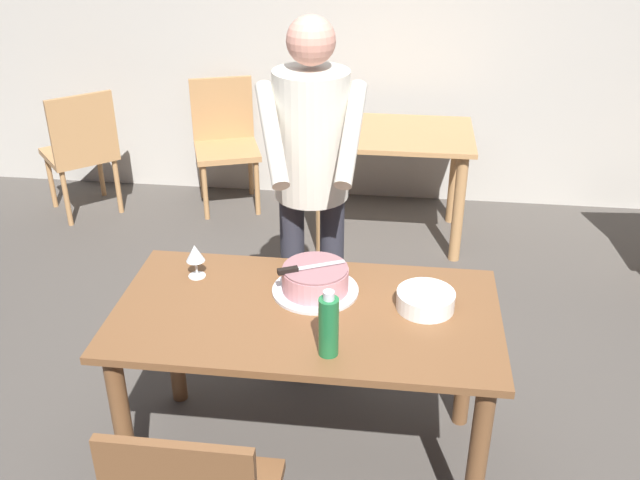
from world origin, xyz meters
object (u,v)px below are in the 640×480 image
object	(u,v)px
person_cutting_cake	(312,169)
water_bottle	(329,326)
main_dining_table	(307,338)
cake_on_platter	(315,280)
background_chair_2	(81,149)
cake_knife	(297,269)
background_table	(392,156)
background_chair_1	(225,139)
plate_stack	(426,300)
wine_glass_near	(195,254)

from	to	relation	value
person_cutting_cake	water_bottle	bearing A→B (deg)	-78.73
main_dining_table	person_cutting_cake	xyz separation A→B (m)	(-0.06, 0.59, 0.45)
cake_on_platter	background_chair_2	world-z (taller)	background_chair_2
main_dining_table	cake_knife	bearing A→B (deg)	114.63
cake_knife	background_table	world-z (taller)	cake_knife
water_bottle	person_cutting_cake	distance (m)	0.89
cake_knife	person_cutting_cake	size ratio (longest dim) A/B	0.15
background_table	cake_knife	bearing A→B (deg)	-98.92
cake_on_platter	background_chair_1	bearing A→B (deg)	112.04
plate_stack	background_chair_1	world-z (taller)	background_chair_1
wine_glass_near	background_table	bearing A→B (deg)	68.67
cake_knife	wine_glass_near	distance (m)	0.44
wine_glass_near	background_table	world-z (taller)	wine_glass_near
plate_stack	cake_on_platter	bearing A→B (deg)	171.31
background_chair_2	water_bottle	bearing A→B (deg)	-50.70
cake_on_platter	wine_glass_near	size ratio (longest dim) A/B	2.36
main_dining_table	background_table	xyz separation A→B (m)	(0.26, 2.09, -0.05)
plate_stack	person_cutting_cake	xyz separation A→B (m)	(-0.50, 0.52, 0.29)
cake_on_platter	cake_knife	bearing A→B (deg)	-154.63
water_bottle	cake_on_platter	bearing A→B (deg)	103.75
background_chair_1	cake_on_platter	bearing A→B (deg)	-67.96
cake_knife	plate_stack	distance (m)	0.50
cake_on_platter	plate_stack	bearing A→B (deg)	-8.69
plate_stack	background_table	xyz separation A→B (m)	(-0.18, 2.02, -0.21)
water_bottle	background_table	size ratio (longest dim) A/B	0.25
person_cutting_cake	background_table	bearing A→B (deg)	77.89
cake_on_platter	cake_knife	xyz separation A→B (m)	(-0.06, -0.03, 0.06)
water_bottle	background_table	xyz separation A→B (m)	(0.15, 2.34, -0.29)
background_chair_2	background_table	bearing A→B (deg)	-2.34
background_chair_2	wine_glass_near	bearing A→B (deg)	-54.79
plate_stack	background_table	world-z (taller)	plate_stack
background_table	background_chair_2	size ratio (longest dim) A/B	1.11
person_cutting_cake	wine_glass_near	bearing A→B (deg)	-136.17
main_dining_table	background_chair_1	size ratio (longest dim) A/B	1.62
main_dining_table	background_table	distance (m)	2.10
background_chair_2	person_cutting_cake	bearing A→B (deg)	-40.98
background_table	main_dining_table	bearing A→B (deg)	-97.19
person_cutting_cake	cake_knife	bearing A→B (deg)	-88.95
water_bottle	background_chair_1	xyz separation A→B (m)	(-1.05, 2.74, -0.37)
wine_glass_near	background_chair_1	bearing A→B (deg)	101.31
background_chair_2	main_dining_table	bearing A→B (deg)	-49.22
cake_on_platter	plate_stack	xyz separation A→B (m)	(0.43, -0.07, -0.02)
person_cutting_cake	background_chair_2	size ratio (longest dim) A/B	1.91
cake_on_platter	water_bottle	xyz separation A→B (m)	(0.10, -0.39, 0.06)
plate_stack	background_chair_1	bearing A→B (deg)	119.70
cake_on_platter	background_chair_2	bearing A→B (deg)	132.87
plate_stack	background_chair_2	bearing A→B (deg)	137.79
main_dining_table	cake_on_platter	bearing A→B (deg)	82.89
plate_stack	water_bottle	size ratio (longest dim) A/B	0.88
cake_on_platter	cake_knife	size ratio (longest dim) A/B	1.34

